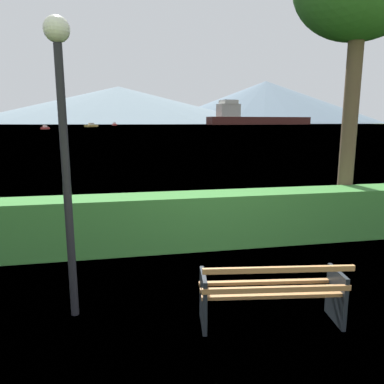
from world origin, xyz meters
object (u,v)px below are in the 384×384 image
at_px(fishing_boat_near, 91,125).
at_px(sailboat_mid, 114,124).
at_px(park_bench, 272,293).
at_px(lamp_post, 63,121).
at_px(tender_far, 45,128).
at_px(cargo_ship_large, 253,118).

relative_size(fishing_boat_near, sailboat_mid, 0.77).
distance_m(park_bench, lamp_post, 3.27).
relative_size(fishing_boat_near, tender_far, 1.42).
height_order(cargo_ship_large, tender_far, cargo_ship_large).
bearing_deg(lamp_post, fishing_boat_near, 93.85).
height_order(fishing_boat_near, tender_far, fishing_boat_near).
height_order(sailboat_mid, tender_far, sailboat_mid).
height_order(cargo_ship_large, fishing_boat_near, cargo_ship_large).
bearing_deg(tender_far, lamp_post, -79.51).
bearing_deg(tender_far, park_bench, -78.51).
xyz_separation_m(cargo_ship_large, fishing_boat_near, (-125.96, -115.73, -4.95)).
bearing_deg(park_bench, lamp_post, 163.11).
distance_m(park_bench, sailboat_mid, 241.39).
relative_size(park_bench, sailboat_mid, 0.22).
bearing_deg(sailboat_mid, lamp_post, -89.56).
height_order(park_bench, sailboat_mid, sailboat_mid).
bearing_deg(park_bench, tender_far, 101.49).
bearing_deg(park_bench, fishing_boat_near, 94.59).
xyz_separation_m(fishing_boat_near, sailboat_mid, (10.47, 58.06, 0.04)).
height_order(lamp_post, sailboat_mid, lamp_post).
distance_m(cargo_ship_large, fishing_boat_near, 171.13).
xyz_separation_m(park_bench, sailboat_mid, (-4.25, 241.35, 0.28)).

